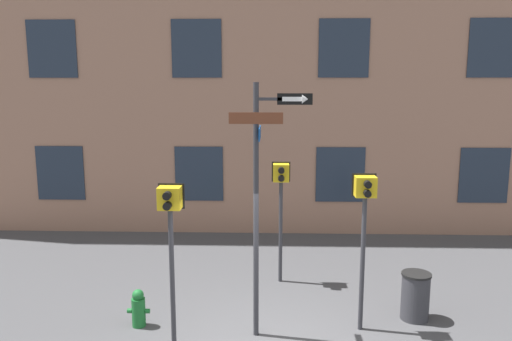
# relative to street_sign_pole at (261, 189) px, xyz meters

# --- Properties ---
(street_sign_pole) EXTENTS (1.33, 0.71, 4.29)m
(street_sign_pole) POSITION_rel_street_sign_pole_xyz_m (0.00, 0.00, 0.00)
(street_sign_pole) COLOR #2D2D33
(street_sign_pole) RESTS_ON ground_plane
(pedestrian_signal_left) EXTENTS (0.41, 0.40, 2.72)m
(pedestrian_signal_left) POSITION_rel_street_sign_pole_xyz_m (-1.40, -0.47, -0.42)
(pedestrian_signal_left) COLOR #2D2D33
(pedestrian_signal_left) RESTS_ON ground_plane
(pedestrian_signal_right) EXTENTS (0.41, 0.40, 2.77)m
(pedestrian_signal_right) POSITION_rel_street_sign_pole_xyz_m (1.75, 0.26, -0.39)
(pedestrian_signal_right) COLOR #2D2D33
(pedestrian_signal_right) RESTS_ON ground_plane
(pedestrian_signal_across) EXTENTS (0.40, 0.40, 2.63)m
(pedestrian_signal_across) POSITION_rel_street_sign_pole_xyz_m (0.38, 2.38, -0.50)
(pedestrian_signal_across) COLOR #2D2D33
(pedestrian_signal_across) RESTS_ON ground_plane
(fire_hydrant) EXTENTS (0.40, 0.24, 0.69)m
(fire_hydrant) POSITION_rel_street_sign_pole_xyz_m (-2.17, 0.25, -2.24)
(fire_hydrant) COLOR #196028
(fire_hydrant) RESTS_ON ground_plane
(trash_bin) EXTENTS (0.53, 0.53, 0.88)m
(trash_bin) POSITION_rel_street_sign_pole_xyz_m (2.82, 0.69, -2.12)
(trash_bin) COLOR #333338
(trash_bin) RESTS_ON ground_plane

